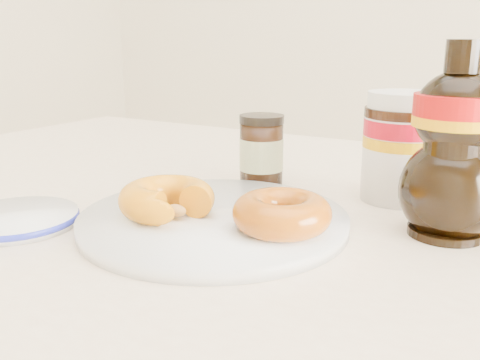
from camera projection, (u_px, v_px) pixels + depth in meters
The scene contains 8 objects.
dining_table at pixel (303, 302), 0.54m from camera, with size 1.40×0.90×0.75m.
plate at pixel (214, 220), 0.52m from camera, with size 0.26×0.26×0.01m.
donut_bitten at pixel (167, 199), 0.51m from camera, with size 0.09×0.09×0.03m, color orange.
donut_whole at pixel (282, 213), 0.47m from camera, with size 0.09×0.09×0.03m, color #A0470A.
nutella_jar at pixel (402, 143), 0.59m from camera, with size 0.09×0.09×0.12m.
syrup_bottle at pixel (454, 142), 0.47m from camera, with size 0.09×0.08×0.18m, color black, non-canonical shape.
dark_jar at pixel (261, 151), 0.65m from camera, with size 0.05×0.05×0.09m.
blue_rim_saucer at pixel (16, 219), 0.52m from camera, with size 0.12×0.12×0.01m.
Camera 1 is at (0.19, -0.36, 0.93)m, focal length 40.00 mm.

